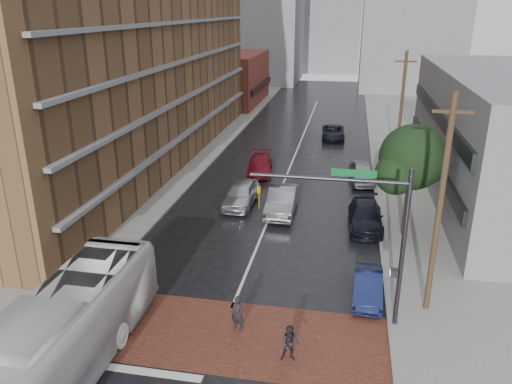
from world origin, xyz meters
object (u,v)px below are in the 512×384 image
(car_travel_b, at_px, (282,201))
(car_travel_c, at_px, (260,165))
(transit_bus, at_px, (54,344))
(pedestrian_a, at_px, (238,314))
(car_parked_mid, at_px, (365,216))
(pedestrian_b, at_px, (290,344))
(car_parked_far, at_px, (362,172))
(car_parked_near, at_px, (368,287))
(suv_travel, at_px, (333,132))
(car_travel_a, at_px, (241,194))

(car_travel_b, height_order, car_travel_c, car_travel_b)
(transit_bus, relative_size, car_travel_c, 2.51)
(pedestrian_a, bearing_deg, car_parked_mid, 74.75)
(pedestrian_b, bearing_deg, pedestrian_a, 140.67)
(pedestrian_a, height_order, car_travel_c, pedestrian_a)
(pedestrian_a, distance_m, car_parked_far, 21.57)
(pedestrian_a, xyz_separation_m, car_parked_near, (5.53, 3.59, -0.18))
(pedestrian_a, bearing_deg, pedestrian_b, -22.78)
(pedestrian_b, bearing_deg, suv_travel, 82.76)
(pedestrian_a, distance_m, car_parked_near, 6.60)
(car_travel_b, relative_size, car_parked_far, 1.13)
(pedestrian_a, height_order, pedestrian_b, pedestrian_a)
(car_parked_far, bearing_deg, car_travel_a, -148.10)
(pedestrian_a, xyz_separation_m, car_travel_a, (-2.94, 14.20, 0.02))
(pedestrian_a, bearing_deg, car_parked_far, 84.94)
(pedestrian_b, xyz_separation_m, car_travel_c, (-5.39, 23.19, -0.06))
(pedestrian_a, height_order, suv_travel, pedestrian_a)
(car_travel_a, height_order, car_parked_near, car_travel_a)
(transit_bus, xyz_separation_m, car_parked_far, (11.22, 25.26, -0.94))
(transit_bus, height_order, car_parked_mid, transit_bus)
(car_travel_b, relative_size, car_parked_mid, 1.01)
(transit_bus, bearing_deg, car_travel_b, 72.24)
(pedestrian_a, distance_m, car_travel_c, 21.84)
(car_travel_a, height_order, car_parked_mid, car_travel_a)
(car_parked_near, height_order, car_parked_mid, car_parked_mid)
(car_parked_mid, bearing_deg, car_parked_far, 89.03)
(car_parked_near, xyz_separation_m, car_parked_far, (-0.08, 17.27, 0.16))
(car_parked_mid, bearing_deg, suv_travel, 95.82)
(transit_bus, relative_size, car_travel_a, 2.55)
(car_parked_mid, bearing_deg, car_parked_near, -91.71)
(car_parked_mid, bearing_deg, pedestrian_a, -116.45)
(car_parked_mid, bearing_deg, car_travel_b, 164.17)
(pedestrian_a, relative_size, car_travel_b, 0.31)
(suv_travel, relative_size, car_parked_far, 1.09)
(car_travel_b, relative_size, car_travel_c, 1.05)
(pedestrian_a, distance_m, car_parked_mid, 13.21)
(pedestrian_b, relative_size, car_travel_c, 0.31)
(suv_travel, bearing_deg, pedestrian_b, -93.05)
(car_parked_mid, xyz_separation_m, car_parked_far, (-0.10, 8.88, 0.04))
(car_travel_c, distance_m, car_parked_near, 19.94)
(transit_bus, distance_m, car_travel_a, 18.83)
(car_travel_c, bearing_deg, car_parked_near, -71.88)
(car_travel_a, bearing_deg, car_travel_b, -13.74)
(transit_bus, distance_m, car_parked_near, 13.88)
(car_travel_a, xyz_separation_m, car_travel_b, (2.99, -0.82, 0.03))
(car_parked_mid, relative_size, car_parked_far, 1.11)
(car_parked_near, height_order, car_parked_far, car_parked_far)
(transit_bus, height_order, pedestrian_a, transit_bus)
(pedestrian_b, height_order, car_parked_far, car_parked_far)
(suv_travel, height_order, car_parked_mid, car_parked_mid)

